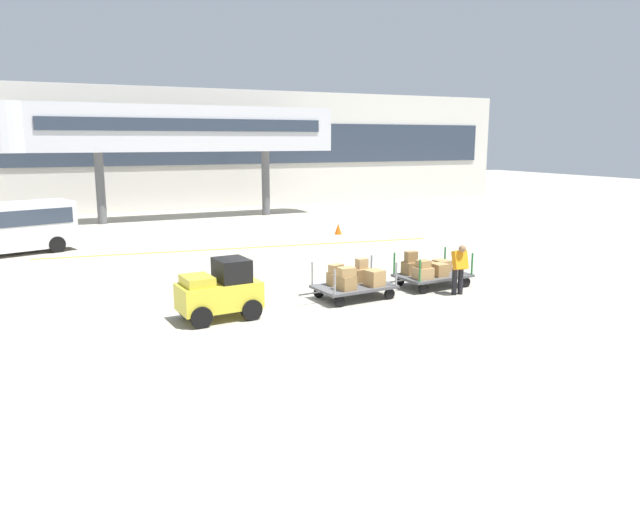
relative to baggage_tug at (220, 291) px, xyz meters
name	(u,v)px	position (x,y,z in m)	size (l,w,h in m)	color
ground_plane	(286,303)	(2.10, 0.67, -0.75)	(120.00, 120.00, 0.00)	#A8A08E
apron_lead_line	(246,248)	(3.88, 9.86, -0.75)	(17.19, 0.20, 0.01)	yellow
terminal_building	(139,150)	(2.10, 26.65, 3.27)	(56.21, 2.51, 8.03)	beige
jet_bridge	(155,129)	(2.14, 20.66, 4.48)	(19.85, 3.00, 6.58)	silver
baggage_tug	(220,291)	(0.00, 0.00, 0.00)	(2.18, 1.38, 1.58)	gold
baggage_cart_lead	(355,281)	(4.17, 0.33, -0.21)	(3.05, 1.58, 1.11)	#4C4C4F
baggage_cart_middle	(429,271)	(7.01, 0.61, -0.24)	(3.05, 1.58, 1.15)	#4C4C4F
baggage_handler	(459,267)	(7.22, -0.63, 0.11)	(0.48, 0.49, 1.56)	black
shuttle_van	(10,224)	(-5.29, 12.61, 0.48)	(5.14, 3.21, 2.10)	silver
safety_cone_near	(338,229)	(9.30, 11.65, -0.48)	(0.36, 0.36, 0.55)	#EA590F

